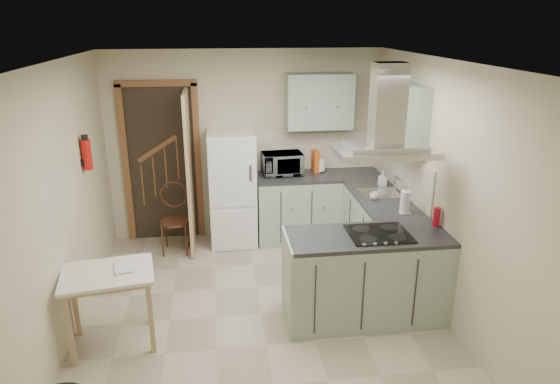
{
  "coord_description": "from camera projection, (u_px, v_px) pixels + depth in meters",
  "views": [
    {
      "loc": [
        -0.38,
        -4.39,
        2.85
      ],
      "look_at": [
        0.25,
        0.45,
        1.15
      ],
      "focal_mm": 32.0,
      "sensor_mm": 36.0,
      "label": 1
    }
  ],
  "objects": [
    {
      "name": "cereal_box",
      "position": [
        316.0,
        161.0,
        6.7
      ],
      "size": [
        0.09,
        0.19,
        0.28
      ],
      "primitive_type": "cube",
      "rotation": [
        0.0,
        0.0,
        0.06
      ],
      "color": "#E05A1A",
      "rests_on": "counter_back"
    },
    {
      "name": "soap_bottle",
      "position": [
        382.0,
        179.0,
        6.12
      ],
      "size": [
        0.09,
        0.09,
        0.19
      ],
      "primitive_type": "imported",
      "rotation": [
        0.0,
        0.0,
        0.04
      ],
      "color": "silver",
      "rests_on": "counter_right"
    },
    {
      "name": "wall_cabinet_right",
      "position": [
        399.0,
        115.0,
        5.48
      ],
      "size": [
        0.35,
        0.9,
        0.7
      ],
      "primitive_type": "cube",
      "color": "#9EB2A0",
      "rests_on": "right_wall"
    },
    {
      "name": "floor",
      "position": [
        261.0,
        313.0,
        5.1
      ],
      "size": [
        4.2,
        4.2,
        0.0
      ],
      "primitive_type": "plane",
      "color": "#B3A48B",
      "rests_on": "ground"
    },
    {
      "name": "splashback",
      "position": [
        316.0,
        151.0,
        6.79
      ],
      "size": [
        1.68,
        0.02,
        0.5
      ],
      "primitive_type": "cube",
      "color": "beige",
      "rests_on": "counter_back"
    },
    {
      "name": "counter_back",
      "position": [
        297.0,
        207.0,
        6.71
      ],
      "size": [
        1.08,
        0.6,
        0.9
      ],
      "primitive_type": "cube",
      "color": "#9EB2A0",
      "rests_on": "floor"
    },
    {
      "name": "paper_towel",
      "position": [
        405.0,
        202.0,
        5.24
      ],
      "size": [
        0.13,
        0.13,
        0.26
      ],
      "primitive_type": "cylinder",
      "rotation": [
        0.0,
        0.0,
        -0.31
      ],
      "color": "silver",
      "rests_on": "counter_right"
    },
    {
      "name": "red_bottle",
      "position": [
        437.0,
        217.0,
        4.92
      ],
      "size": [
        0.08,
        0.08,
        0.2
      ],
      "primitive_type": "cylinder",
      "rotation": [
        0.0,
        0.0,
        -0.22
      ],
      "color": "#AC0E25",
      "rests_on": "peninsula"
    },
    {
      "name": "cup",
      "position": [
        374.0,
        196.0,
        5.67
      ],
      "size": [
        0.14,
        0.14,
        0.08
      ],
      "primitive_type": "imported",
      "rotation": [
        0.0,
        0.0,
        0.43
      ],
      "color": "white",
      "rests_on": "counter_right"
    },
    {
      "name": "counter_right",
      "position": [
        373.0,
        223.0,
        6.18
      ],
      "size": [
        0.6,
        1.95,
        0.9
      ],
      "primitive_type": "cube",
      "color": "#9EB2A0",
      "rests_on": "floor"
    },
    {
      "name": "right_wall",
      "position": [
        442.0,
        191.0,
        4.9
      ],
      "size": [
        0.0,
        4.2,
        4.2
      ],
      "primitive_type": "plane",
      "rotation": [
        1.57,
        0.0,
        -1.57
      ],
      "color": "#C3B897",
      "rests_on": "floor"
    },
    {
      "name": "wall_cabinet_back",
      "position": [
        319.0,
        101.0,
        6.41
      ],
      "size": [
        0.85,
        0.35,
        0.7
      ],
      "primitive_type": "cube",
      "color": "#9EB2A0",
      "rests_on": "back_wall"
    },
    {
      "name": "hob",
      "position": [
        379.0,
        234.0,
        4.77
      ],
      "size": [
        0.58,
        0.5,
        0.01
      ],
      "primitive_type": "cube",
      "color": "black",
      "rests_on": "peninsula"
    },
    {
      "name": "peninsula",
      "position": [
        366.0,
        277.0,
        4.9
      ],
      "size": [
        1.55,
        0.65,
        0.9
      ],
      "primitive_type": "cube",
      "color": "#9EB2A0",
      "rests_on": "floor"
    },
    {
      "name": "doorway",
      "position": [
        162.0,
        163.0,
        6.56
      ],
      "size": [
        1.1,
        0.12,
        2.1
      ],
      "primitive_type": "cube",
      "color": "brown",
      "rests_on": "floor"
    },
    {
      "name": "left_wall",
      "position": [
        60.0,
        207.0,
        4.47
      ],
      "size": [
        0.0,
        4.2,
        4.2
      ],
      "primitive_type": "plane",
      "rotation": [
        1.57,
        0.0,
        1.57
      ],
      "color": "#C3B897",
      "rests_on": "floor"
    },
    {
      "name": "ceiling",
      "position": [
        258.0,
        62.0,
        4.28
      ],
      "size": [
        4.2,
        4.2,
        0.0
      ],
      "primitive_type": "plane",
      "rotation": [
        3.14,
        0.0,
        0.0
      ],
      "color": "silver",
      "rests_on": "back_wall"
    },
    {
      "name": "back_wall",
      "position": [
        245.0,
        146.0,
        6.65
      ],
      "size": [
        3.6,
        0.0,
        3.6
      ],
      "primitive_type": "plane",
      "rotation": [
        1.57,
        0.0,
        0.0
      ],
      "color": "#C3B897",
      "rests_on": "floor"
    },
    {
      "name": "fridge",
      "position": [
        232.0,
        189.0,
        6.51
      ],
      "size": [
        0.6,
        0.6,
        1.5
      ],
      "primitive_type": "cube",
      "color": "white",
      "rests_on": "floor"
    },
    {
      "name": "book",
      "position": [
        114.0,
        265.0,
        4.41
      ],
      "size": [
        0.21,
        0.25,
        0.1
      ],
      "primitive_type": "imported",
      "rotation": [
        0.0,
        0.0,
        0.23
      ],
      "color": "maroon",
      "rests_on": "drop_leaf_table"
    },
    {
      "name": "drop_leaf_table",
      "position": [
        112.0,
        308.0,
        4.51
      ],
      "size": [
        0.87,
        0.71,
        0.74
      ],
      "primitive_type": "cube",
      "rotation": [
        0.0,
        0.0,
        0.16
      ],
      "color": "#DECE89",
      "rests_on": "floor"
    },
    {
      "name": "kettle",
      "position": [
        320.0,
        165.0,
        6.69
      ],
      "size": [
        0.14,
        0.14,
        0.19
      ],
      "primitive_type": "cylinder",
      "rotation": [
        0.0,
        0.0,
        0.07
      ],
      "color": "white",
      "rests_on": "counter_back"
    },
    {
      "name": "extractor_hood",
      "position": [
        385.0,
        151.0,
        4.5
      ],
      "size": [
        0.9,
        0.55,
        0.1
      ],
      "primitive_type": "cube",
      "color": "silver",
      "rests_on": "ceiling"
    },
    {
      "name": "bentwood_chair",
      "position": [
        175.0,
        222.0,
        6.33
      ],
      "size": [
        0.39,
        0.39,
        0.82
      ],
      "primitive_type": "cube",
      "rotation": [
        0.0,
        0.0,
        -0.06
      ],
      "color": "#53211B",
      "rests_on": "floor"
    },
    {
      "name": "microwave",
      "position": [
        282.0,
        164.0,
        6.57
      ],
      "size": [
        0.54,
        0.39,
        0.29
      ],
      "primitive_type": "imported",
      "rotation": [
        0.0,
        0.0,
        0.07
      ],
      "color": "black",
      "rests_on": "counter_back"
    },
    {
      "name": "fire_extinguisher",
      "position": [
        87.0,
        155.0,
        5.24
      ],
      "size": [
        0.1,
        0.1,
        0.32
      ],
      "primitive_type": "cylinder",
      "color": "#B2140F",
      "rests_on": "left_wall"
    },
    {
      "name": "sink",
      "position": [
        379.0,
        193.0,
        5.87
      ],
      "size": [
        0.45,
        0.4,
        0.01
      ],
      "primitive_type": "cube",
      "color": "silver",
      "rests_on": "counter_right"
    }
  ]
}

